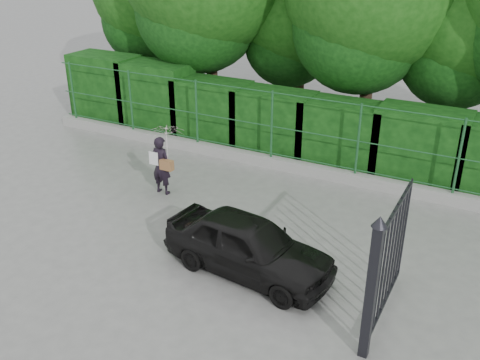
% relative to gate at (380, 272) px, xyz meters
% --- Properties ---
extents(ground, '(80.00, 80.00, 0.00)m').
position_rel_gate_xyz_m(ground, '(-4.60, 0.72, -1.19)').
color(ground, gray).
extents(kerb, '(14.00, 0.25, 0.30)m').
position_rel_gate_xyz_m(kerb, '(-4.60, 5.22, -1.04)').
color(kerb, '#9E9E99').
rests_on(kerb, ground).
extents(fence, '(14.13, 0.06, 1.80)m').
position_rel_gate_xyz_m(fence, '(-4.38, 5.22, 0.01)').
color(fence, '#1E552B').
rests_on(fence, kerb).
extents(hedge, '(14.20, 1.20, 2.19)m').
position_rel_gate_xyz_m(hedge, '(-4.87, 6.22, -0.23)').
color(hedge, black).
rests_on(hedge, ground).
extents(gate, '(0.22, 2.33, 2.36)m').
position_rel_gate_xyz_m(gate, '(0.00, 0.00, 0.00)').
color(gate, black).
rests_on(gate, ground).
extents(woman, '(0.88, 0.90, 1.70)m').
position_rel_gate_xyz_m(woman, '(-5.74, 2.63, -0.07)').
color(woman, black).
rests_on(woman, ground).
extents(car, '(3.38, 1.67, 1.11)m').
position_rel_gate_xyz_m(car, '(-2.51, 0.64, -0.63)').
color(car, black).
rests_on(car, ground).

